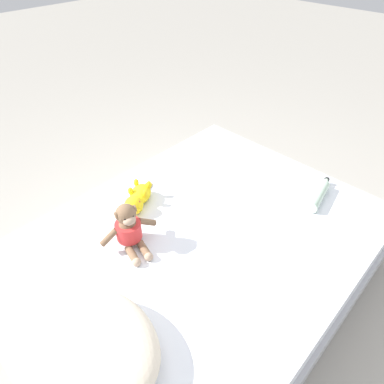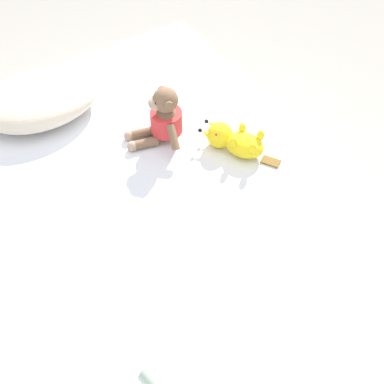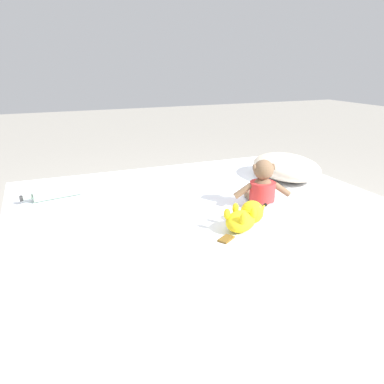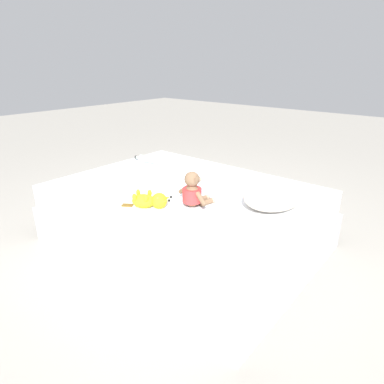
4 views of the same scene
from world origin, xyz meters
name	(u,v)px [view 1 (image 1 of 4)]	position (x,y,z in m)	size (l,w,h in m)	color
ground_plane	(197,289)	(0.00, 0.00, 0.00)	(16.00, 16.00, 0.00)	#9E998E
bed	(197,265)	(0.00, 0.00, 0.23)	(1.41, 1.88, 0.46)	#B2B2B7
pillow	(102,342)	(-0.14, 0.65, 0.53)	(0.49, 0.36, 0.14)	beige
plush_monkey	(129,229)	(0.20, 0.26, 0.56)	(0.24, 0.28, 0.24)	brown
plush_yellow_creature	(138,198)	(0.39, 0.06, 0.51)	(0.22, 0.31, 0.10)	yellow
glass_bottle	(318,195)	(-0.29, -0.66, 0.49)	(0.11, 0.30, 0.07)	#B2D1B7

